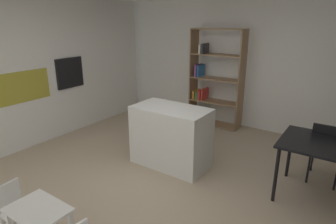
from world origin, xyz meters
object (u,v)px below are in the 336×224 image
object	(u,v)px
built_in_oven	(70,73)
child_table	(39,218)
child_chair_left	(15,208)
kitchen_island	(171,136)
dining_table	(324,150)
open_bookshelf	(212,84)
dining_chair_far	(327,149)

from	to	relation	value
built_in_oven	child_table	world-z (taller)	built_in_oven
child_chair_left	kitchen_island	bearing A→B (deg)	-18.49
child_table	dining_table	xyz separation A→B (m)	(2.07, 2.50, 0.27)
child_table	kitchen_island	bearing A→B (deg)	89.63
open_bookshelf	dining_table	size ratio (longest dim) A/B	2.01
built_in_oven	child_chair_left	world-z (taller)	built_in_oven
dining_chair_far	kitchen_island	bearing A→B (deg)	18.68
open_bookshelf	kitchen_island	bearing A→B (deg)	-80.97
kitchen_island	dining_chair_far	bearing A→B (deg)	19.40
kitchen_island	child_chair_left	world-z (taller)	kitchen_island
dining_table	child_chair_left	bearing A→B (deg)	-135.20
built_in_oven	dining_table	world-z (taller)	built_in_oven
open_bookshelf	dining_chair_far	size ratio (longest dim) A/B	2.25
child_table	dining_chair_far	distance (m)	3.60
built_in_oven	kitchen_island	world-z (taller)	built_in_oven
open_bookshelf	dining_chair_far	xyz separation A→B (m)	(2.38, -1.30, -0.37)
built_in_oven	dining_chair_far	world-z (taller)	built_in_oven
child_table	dining_chair_far	xyz separation A→B (m)	(2.07, 2.94, 0.12)
built_in_oven	open_bookshelf	world-z (taller)	open_bookshelf
child_table	dining_chair_far	size ratio (longest dim) A/B	0.64
child_table	child_chair_left	distance (m)	0.46
kitchen_island	child_chair_left	xyz separation A→B (m)	(-0.47, -2.22, -0.14)
built_in_oven	open_bookshelf	bearing A→B (deg)	43.17
kitchen_island	dining_table	bearing A→B (deg)	7.85
built_in_oven	dining_table	bearing A→B (deg)	2.84
kitchen_island	child_table	bearing A→B (deg)	-90.37
open_bookshelf	child_chair_left	world-z (taller)	open_bookshelf
child_chair_left	dining_chair_far	size ratio (longest dim) A/B	0.67
child_table	dining_table	world-z (taller)	dining_table
child_table	dining_table	bearing A→B (deg)	50.38
dining_table	kitchen_island	bearing A→B (deg)	-172.15
kitchen_island	child_chair_left	size ratio (longest dim) A/B	1.94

